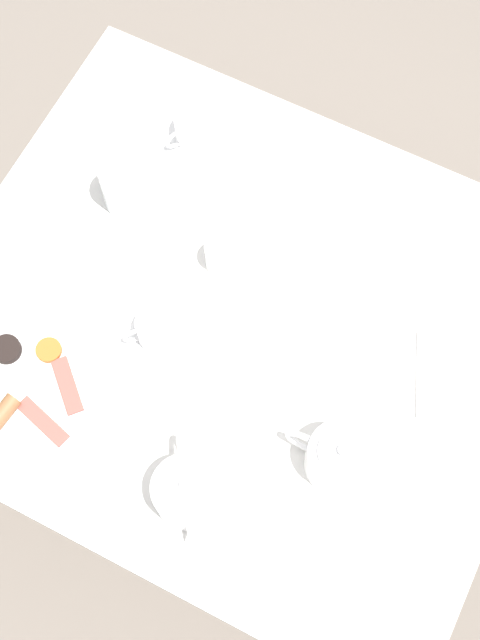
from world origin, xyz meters
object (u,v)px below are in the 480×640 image
object	(u,v)px
teacup_with_saucer_right	(196,131)
fork_by_plate	(307,268)
creamer_jug	(221,254)
napkin_folded	(444,376)
teapot_far	(338,458)
teapot_near	(186,491)
water_glass_tall	(122,184)
breakfast_plate	(23,387)
teacup_with_saucer_left	(160,330)
knife_by_plate	(45,244)

from	to	relation	value
teacup_with_saucer_right	fork_by_plate	world-z (taller)	teacup_with_saucer_right
creamer_jug	napkin_folded	size ratio (longest dim) A/B	0.46
teapot_far	teacup_with_saucer_right	bearing A→B (deg)	136.92
teapot_near	water_glass_tall	size ratio (longest dim) A/B	1.26
breakfast_plate	napkin_folded	bearing A→B (deg)	-61.55
teapot_far	teacup_with_saucer_left	distance (m)	0.38
water_glass_tall	teapot_near	bearing A→B (deg)	-140.26
creamer_jug	fork_by_plate	bearing A→B (deg)	-68.03
teacup_with_saucer_right	water_glass_tall	size ratio (longest dim) A/B	1.17
teapot_near	creamer_jug	size ratio (longest dim) A/B	2.00
breakfast_plate	fork_by_plate	world-z (taller)	breakfast_plate
teapot_far	teacup_with_saucer_right	size ratio (longest dim) A/B	1.25
teacup_with_saucer_right	knife_by_plate	distance (m)	0.36
teacup_with_saucer_left	teacup_with_saucer_right	distance (m)	0.41
teapot_near	teacup_with_saucer_right	world-z (taller)	teapot_near
teapot_far	teacup_with_saucer_left	world-z (taller)	teapot_far
creamer_jug	fork_by_plate	world-z (taller)	creamer_jug
water_glass_tall	creamer_jug	distance (m)	0.22
teacup_with_saucer_left	teapot_near	bearing A→B (deg)	-142.72
teapot_near	water_glass_tall	world-z (taller)	water_glass_tall
breakfast_plate	knife_by_plate	xyz separation A→B (m)	(0.26, 0.11, -0.01)
water_glass_tall	napkin_folded	world-z (taller)	water_glass_tall
teapot_near	napkin_folded	bearing A→B (deg)	106.53
teapot_near	teacup_with_saucer_left	world-z (taller)	teapot_near
breakfast_plate	teapot_near	bearing A→B (deg)	-96.10
teapot_far	water_glass_tall	size ratio (longest dim) A/B	1.47
water_glass_tall	napkin_folded	bearing A→B (deg)	-94.40
teapot_far	napkin_folded	bearing A→B (deg)	63.99
breakfast_plate	teapot_near	world-z (taller)	teapot_near
teapot_far	knife_by_plate	xyz separation A→B (m)	(0.13, 0.66, -0.05)
creamer_jug	napkin_folded	world-z (taller)	creamer_jug
teapot_far	fork_by_plate	bearing A→B (deg)	121.98
breakfast_plate	water_glass_tall	world-z (taller)	water_glass_tall
teacup_with_saucer_right	knife_by_plate	xyz separation A→B (m)	(-0.33, 0.15, -0.03)
teacup_with_saucer_left	teacup_with_saucer_right	bearing A→B (deg)	18.90
knife_by_plate	water_glass_tall	bearing A→B (deg)	-32.14
teapot_near	teapot_far	world-z (taller)	same
breakfast_plate	water_glass_tall	xyz separation A→B (m)	(0.40, 0.02, 0.06)
creamer_jug	breakfast_plate	bearing A→B (deg)	152.02
napkin_folded	creamer_jug	bearing A→B (deg)	87.32
teacup_with_saucer_left	water_glass_tall	world-z (taller)	water_glass_tall
breakfast_plate	teacup_with_saucer_right	bearing A→B (deg)	-3.31
teapot_far	creamer_jug	bearing A→B (deg)	143.46
teacup_with_saucer_left	napkin_folded	distance (m)	0.51
teacup_with_saucer_right	fork_by_plate	xyz separation A→B (m)	(-0.16, -0.31, -0.03)
teapot_far	creamer_jug	world-z (taller)	teapot_far
teapot_far	napkin_folded	distance (m)	0.25
teapot_far	knife_by_plate	distance (m)	0.67
teapot_near	fork_by_plate	bearing A→B (deg)	144.59
teapot_far	fork_by_plate	size ratio (longest dim) A/B	1.05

